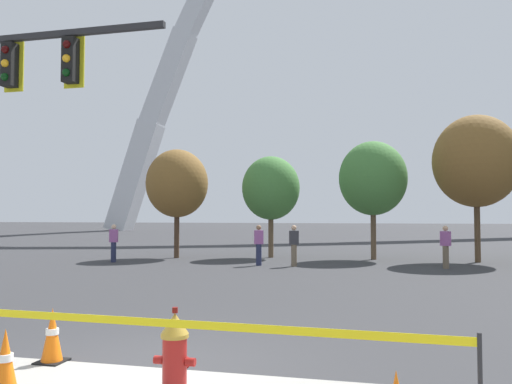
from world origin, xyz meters
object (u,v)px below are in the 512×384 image
Objects in this scene: traffic_cone_curb_edge at (5,363)px; monument_arch at (349,47)px; pedestrian_standing_center at (114,243)px; pedestrian_walking_right at (294,245)px; traffic_cone_by_hydrant at (52,336)px; pedestrian_near_trees at (446,246)px; pedestrian_walking_left at (259,245)px; fire_hydrant at (175,356)px.

traffic_cone_curb_edge is 0.01× the size of monument_arch.
pedestrian_standing_center reaches higher than traffic_cone_curb_edge.
pedestrian_standing_center is at bearing 114.82° from traffic_cone_curb_edge.
pedestrian_walking_right reaches higher than traffic_cone_curb_edge.
traffic_cone_by_hydrant is 15.51m from pedestrian_near_trees.
monument_arch is 39.07× the size of pedestrian_near_trees.
pedestrian_standing_center is (-6.29, 0.01, 0.00)m from pedestrian_walking_left.
fire_hydrant is at bearing -23.55° from traffic_cone_by_hydrant.
monument_arch reaches higher than pedestrian_near_trees.
traffic_cone_by_hydrant is 58.24m from monument_arch.
monument_arch is at bearing 90.76° from fire_hydrant.
traffic_cone_by_hydrant is 13.47m from pedestrian_walking_left.
pedestrian_walking_left is 1.00× the size of pedestrian_walking_right.
fire_hydrant is at bearing 8.71° from traffic_cone_curb_edge.
traffic_cone_curb_edge is 16.51m from pedestrian_near_trees.
pedestrian_walking_left and pedestrian_standing_center have the same top height.
monument_arch reaches higher than pedestrian_walking_right.
pedestrian_walking_right is at bearing -0.34° from pedestrian_standing_center.
fire_hydrant is at bearing -89.24° from monument_arch.
monument_arch is at bearing 88.51° from traffic_cone_by_hydrant.
pedestrian_walking_right is 1.00× the size of pedestrian_near_trees.
fire_hydrant is 59.05m from monument_arch.
fire_hydrant is 0.62× the size of pedestrian_near_trees.
pedestrian_walking_left is at bearing 91.95° from traffic_cone_curb_edge.
pedestrian_walking_left is (-1.64, -40.63, -21.07)m from monument_arch.
pedestrian_near_trees is at bearing 5.27° from pedestrian_walking_right.
pedestrian_standing_center is (-6.52, 13.47, 0.46)m from traffic_cone_by_hydrant.
pedestrian_walking_right is 5.63m from pedestrian_near_trees.
pedestrian_standing_center is at bearing 179.66° from pedestrian_walking_right.
monument_arch is 45.81m from pedestrian_walking_right.
monument_arch reaches higher than pedestrian_walking_left.
traffic_cone_curb_edge is 0.46× the size of pedestrian_walking_right.
pedestrian_near_trees reaches higher than fire_hydrant.
pedestrian_walking_left is at bearing 178.52° from pedestrian_walking_right.
fire_hydrant is at bearing -80.63° from pedestrian_walking_left.
pedestrian_standing_center reaches higher than fire_hydrant.
pedestrian_walking_right is (0.91, 14.64, 0.46)m from traffic_cone_curb_edge.
monument_arch reaches higher than traffic_cone_by_hydrant.
traffic_cone_by_hydrant is 0.46× the size of pedestrian_standing_center.
pedestrian_walking_right is (1.41, -0.04, 0.00)m from pedestrian_walking_left.
pedestrian_walking_left is at bearing -176.08° from pedestrian_near_trees.
traffic_cone_by_hydrant is at bearing 156.45° from fire_hydrant.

